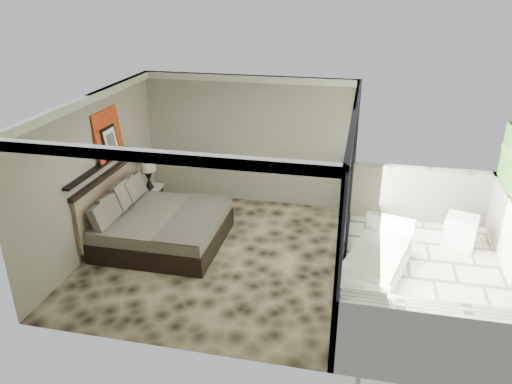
% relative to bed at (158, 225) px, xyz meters
% --- Properties ---
extents(floor, '(5.00, 5.00, 0.00)m').
position_rel_bed_xyz_m(floor, '(1.21, -0.23, -0.36)').
color(floor, black).
rests_on(floor, ground).
extents(ceiling, '(4.50, 5.00, 0.02)m').
position_rel_bed_xyz_m(ceiling, '(1.21, -0.23, 2.43)').
color(ceiling, silver).
rests_on(ceiling, back_wall).
extents(back_wall, '(4.50, 0.02, 2.80)m').
position_rel_bed_xyz_m(back_wall, '(1.21, 2.26, 1.04)').
color(back_wall, gray).
rests_on(back_wall, floor).
extents(left_wall, '(0.02, 5.00, 2.80)m').
position_rel_bed_xyz_m(left_wall, '(-1.03, -0.23, 1.04)').
color(left_wall, gray).
rests_on(left_wall, floor).
extents(glass_wall, '(0.08, 5.00, 2.80)m').
position_rel_bed_xyz_m(glass_wall, '(3.46, -0.23, 1.04)').
color(glass_wall, white).
rests_on(glass_wall, floor).
extents(terrace_slab, '(3.00, 5.00, 0.12)m').
position_rel_bed_xyz_m(terrace_slab, '(4.96, -0.23, -0.42)').
color(terrace_slab, '#BAB19F').
rests_on(terrace_slab, ground).
extents(picture_ledge, '(0.12, 2.20, 0.05)m').
position_rel_bed_xyz_m(picture_ledge, '(-0.97, -0.13, 1.14)').
color(picture_ledge, black).
rests_on(picture_ledge, left_wall).
extents(bed, '(2.22, 2.15, 1.23)m').
position_rel_bed_xyz_m(bed, '(0.00, 0.00, 0.00)').
color(bed, black).
rests_on(bed, floor).
extents(nightstand, '(0.70, 0.70, 0.54)m').
position_rel_bed_xyz_m(nightstand, '(-0.79, 1.33, -0.09)').
color(nightstand, black).
rests_on(nightstand, floor).
extents(table_lamp, '(0.33, 0.33, 0.61)m').
position_rel_bed_xyz_m(table_lamp, '(-0.73, 1.32, 0.55)').
color(table_lamp, black).
rests_on(table_lamp, nightstand).
extents(abstract_canvas, '(0.13, 0.90, 0.90)m').
position_rel_bed_xyz_m(abstract_canvas, '(-0.99, 0.32, 1.61)').
color(abstract_canvas, '#C73F11').
rests_on(abstract_canvas, picture_ledge).
extents(framed_print, '(0.11, 0.50, 0.60)m').
position_rel_bed_xyz_m(framed_print, '(-0.93, 0.28, 1.46)').
color(framed_print, black).
rests_on(framed_print, picture_ledge).
extents(ottoman, '(0.68, 0.68, 0.55)m').
position_rel_bed_xyz_m(ottoman, '(5.54, 1.17, -0.09)').
color(ottoman, white).
rests_on(ottoman, terrace_slab).
extents(lounger, '(1.29, 1.91, 0.68)m').
position_rel_bed_xyz_m(lounger, '(4.03, -0.09, -0.15)').
color(lounger, white).
rests_on(lounger, terrace_slab).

